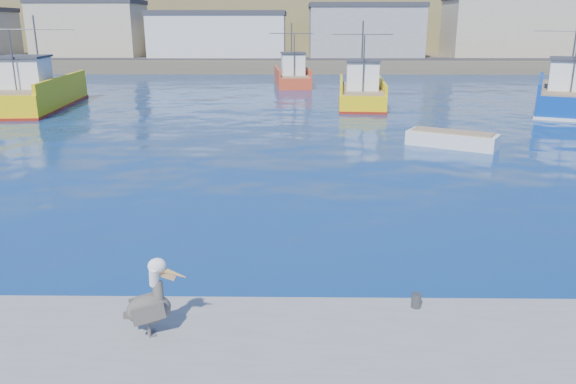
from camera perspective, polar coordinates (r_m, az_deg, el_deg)
The scene contains 9 objects.
ground at distance 14.86m, azimuth -1.46°, elevation -7.02°, with size 260.00×260.00×0.00m, color navy.
dock_bollards at distance 11.50m, azimuth 0.90°, elevation -10.89°, with size 36.20×0.20×0.30m.
far_shore at distance 122.83m, azimuth 0.54°, elevation 18.09°, with size 200.00×81.00×24.00m.
trawler_yellow_a at distance 45.82m, azimuth -24.29°, elevation 9.15°, with size 5.71×12.88×6.67m.
trawler_yellow_b at distance 43.73m, azimuth 7.45°, elevation 9.96°, with size 4.57×9.88×6.31m.
trawler_blue at distance 45.73m, azimuth 26.58°, elevation 8.80°, with size 8.53×12.54×6.59m.
boat_orange at distance 57.30m, azimuth 0.43°, elevation 11.74°, with size 4.38×8.60×6.09m.
skiff_mid at distance 29.75m, azimuth 16.31°, elevation 5.04°, with size 4.59×3.53×0.96m.
pelican at distance 10.66m, azimuth -13.79°, elevation -10.86°, with size 1.17×0.73×1.48m.
Camera 1 is at (0.56, -13.59, 5.97)m, focal length 35.00 mm.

